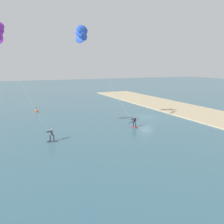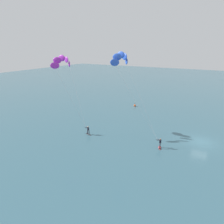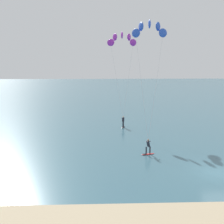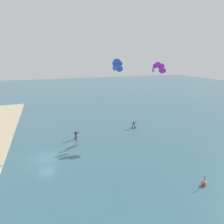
# 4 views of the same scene
# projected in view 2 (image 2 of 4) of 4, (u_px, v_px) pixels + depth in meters

# --- Properties ---
(ground_plane) EXTENTS (240.00, 240.00, 0.00)m
(ground_plane) POSITION_uv_depth(u_px,v_px,m) (201.00, 142.00, 32.13)
(ground_plane) COLOR #386070
(kitesurfer_nearshore) EXTENTS (4.52, 9.14, 14.77)m
(kitesurfer_nearshore) POSITION_uv_depth(u_px,v_px,m) (123.00, 63.00, 30.35)
(kitesurfer_nearshore) COLOR red
(kitesurfer_nearshore) RESTS_ON ground
(kitesurfer_mid_water) EXTENTS (4.81, 6.74, 14.12)m
(kitesurfer_mid_water) POSITION_uv_depth(u_px,v_px,m) (63.00, 65.00, 33.25)
(kitesurfer_mid_water) COLOR #333338
(kitesurfer_mid_water) RESTS_ON ground
(marker_buoy) EXTENTS (0.56, 0.56, 1.38)m
(marker_buoy) POSITION_uv_depth(u_px,v_px,m) (135.00, 105.00, 51.38)
(marker_buoy) COLOR #EA5119
(marker_buoy) RESTS_ON ground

